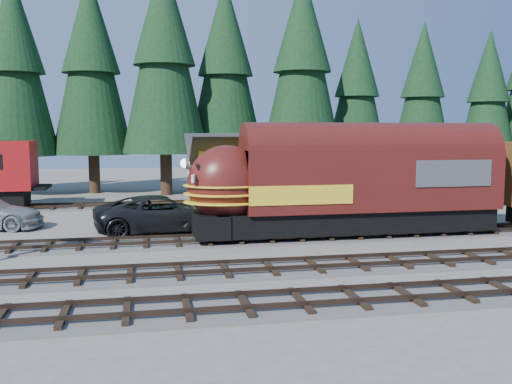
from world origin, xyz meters
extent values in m
plane|color=#6B665B|center=(0.00, 0.00, 0.00)|extent=(120.00, 120.00, 0.00)
cube|color=#4C4947|center=(10.00, 4.00, 0.04)|extent=(68.00, 3.20, 0.08)
cube|color=#38281E|center=(10.00, 3.28, 0.25)|extent=(68.00, 0.08, 0.16)
cube|color=#38281E|center=(10.00, 4.72, 0.25)|extent=(68.00, 0.08, 0.16)
cube|color=#4C4947|center=(-10.00, 18.00, 0.04)|extent=(32.00, 3.20, 0.08)
cube|color=#38281E|center=(-10.00, 17.28, 0.25)|extent=(32.00, 0.08, 0.16)
cube|color=#38281E|center=(-10.00, 18.72, 0.25)|extent=(32.00, 0.08, 0.16)
cube|color=gold|center=(0.00, 10.50, 1.70)|extent=(12.00, 6.00, 3.40)
cube|color=yellow|center=(0.00, 10.50, 4.12)|extent=(11.88, 3.30, 1.44)
cube|color=white|center=(-6.04, 9.50, 2.20)|extent=(0.06, 2.40, 0.60)
cone|color=black|center=(-19.29, 27.23, 10.97)|extent=(6.70, 6.70, 15.25)
cone|color=black|center=(-13.26, 27.80, 11.15)|extent=(6.80, 6.80, 15.49)
cone|color=black|center=(-7.16, 25.18, 11.69)|extent=(7.13, 7.13, 16.25)
cone|color=black|center=(-1.77, 27.16, 11.06)|extent=(6.75, 6.75, 15.38)
cone|color=black|center=(4.40, 24.12, 11.22)|extent=(6.84, 6.84, 15.59)
cone|color=black|center=(10.16, 26.20, 9.18)|extent=(5.60, 5.60, 12.76)
cone|color=black|center=(17.02, 26.98, 9.23)|extent=(5.63, 5.63, 12.83)
cone|color=black|center=(22.84, 25.32, 8.74)|extent=(5.33, 5.33, 12.15)
cube|color=black|center=(1.62, 4.00, 0.89)|extent=(14.59, 2.61, 1.13)
cube|color=#4E1512|center=(2.44, 4.00, 2.99)|extent=(13.31, 3.07, 3.07)
ellipsoid|color=#4E1512|center=(-5.04, 4.00, 2.89)|extent=(3.89, 3.01, 3.79)
cube|color=#38383A|center=(6.22, 4.00, 3.35)|extent=(4.09, 3.13, 1.33)
sphere|color=white|center=(-7.06, 4.00, 3.91)|extent=(0.45, 0.45, 0.45)
imported|color=black|center=(-8.10, 7.36, 1.00)|extent=(7.60, 4.32, 2.00)
camera|label=1|loc=(-9.00, -23.50, 5.55)|focal=40.00mm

